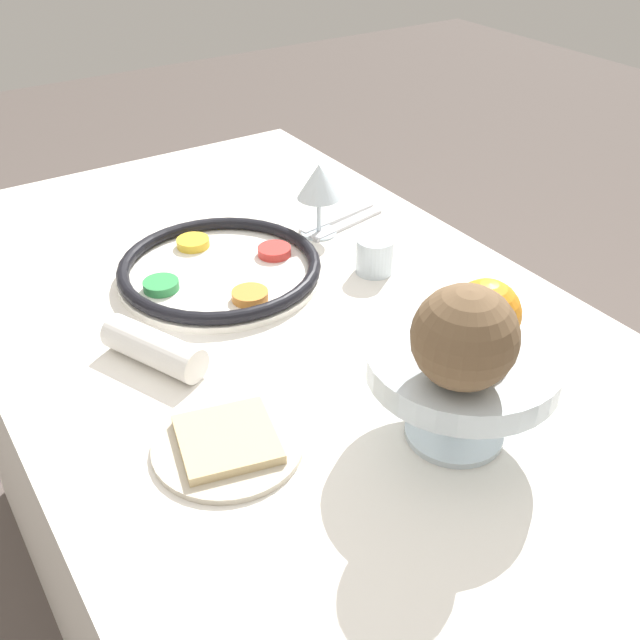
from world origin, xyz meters
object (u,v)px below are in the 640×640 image
wine_glass (319,184)px  napkin_roll (153,347)px  seder_plate (220,269)px  orange_fruit (485,314)px  bread_plate (228,443)px  coconut (468,336)px  fruit_stand (462,368)px  cup_mid (375,256)px

wine_glass → napkin_roll: (0.19, -0.39, -0.07)m
seder_plate → napkin_roll: 0.23m
orange_fruit → bread_plate: size_ratio=0.44×
coconut → napkin_roll: 0.44m
napkin_roll → bread_plate: bearing=1.7°
napkin_roll → seder_plate: bearing=131.3°
wine_glass → orange_fruit: size_ratio=1.65×
fruit_stand → cup_mid: (-0.36, 0.15, -0.07)m
orange_fruit → napkin_roll: bearing=-140.9°
wine_glass → bread_plate: size_ratio=0.73×
napkin_roll → cup_mid: (-0.03, 0.39, 0.00)m
wine_glass → fruit_stand: (0.52, -0.15, 0.01)m
wine_glass → cup_mid: bearing=0.8°
fruit_stand → orange_fruit: (0.00, 0.02, 0.06)m
seder_plate → napkin_roll: (0.15, -0.17, 0.01)m
cup_mid → fruit_stand: bearing=-22.5°
fruit_stand → coconut: size_ratio=2.00×
fruit_stand → coconut: 0.09m
bread_plate → coconut: bearing=51.0°
cup_mid → napkin_roll: bearing=-84.9°
seder_plate → napkin_roll: bearing=-48.7°
orange_fruit → cup_mid: (-0.36, 0.12, -0.13)m
bread_plate → wine_glass: bearing=136.1°
orange_fruit → coconut: coconut is taller
seder_plate → orange_fruit: (0.48, 0.09, 0.15)m
coconut → bread_plate: bearing=-129.0°
coconut → napkin_roll: bearing=-150.6°
bread_plate → cup_mid: (-0.24, 0.38, 0.02)m
coconut → bread_plate: (-0.16, -0.20, -0.17)m
coconut → napkin_roll: size_ratio=0.69×
seder_plate → orange_fruit: orange_fruit is taller
orange_fruit → napkin_roll: orange_fruit is taller
seder_plate → bread_plate: size_ratio=1.82×
wine_glass → napkin_roll: wine_glass is taller
wine_glass → orange_fruit: orange_fruit is taller
fruit_stand → bread_plate: 0.28m
fruit_stand → orange_fruit: bearing=89.8°
orange_fruit → bread_plate: orange_fruit is taller
wine_glass → cup_mid: (0.16, 0.00, -0.06)m
orange_fruit → fruit_stand: bearing=-90.2°
fruit_stand → coconut: coconut is taller
seder_plate → cup_mid: (0.12, 0.21, 0.01)m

